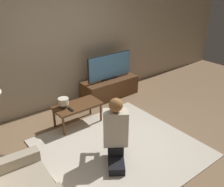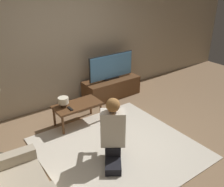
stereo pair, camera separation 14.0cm
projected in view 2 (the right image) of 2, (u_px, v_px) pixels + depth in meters
name	position (u px, v px, depth m)	size (l,w,h in m)	color
ground_plane	(118.00, 148.00, 3.87)	(10.00, 10.00, 0.00)	#896B4C
wall_back	(58.00, 42.00, 4.74)	(10.00, 0.06, 2.60)	tan
rug	(118.00, 148.00, 3.87)	(2.23, 2.18, 0.02)	beige
tv_stand	(111.00, 88.00, 5.49)	(1.25, 0.49, 0.41)	brown
tv	(111.00, 67.00, 5.29)	(1.08, 0.08, 0.56)	black
coffee_table	(77.00, 107.00, 4.39)	(0.83, 0.43, 0.39)	brown
person_kneeling	(113.00, 131.00, 3.44)	(0.65, 0.78, 0.97)	black
table_lamp	(63.00, 101.00, 4.26)	(0.18, 0.18, 0.17)	#4C3823
remote	(70.00, 109.00, 4.21)	(0.04, 0.15, 0.02)	black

